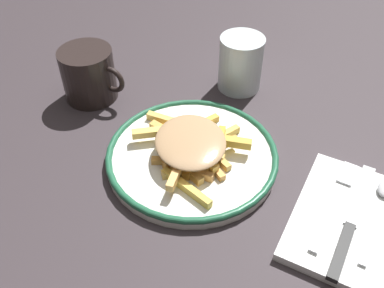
{
  "coord_description": "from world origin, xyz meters",
  "views": [
    {
      "loc": [
        0.21,
        -0.41,
        0.47
      ],
      "look_at": [
        0.0,
        0.0,
        0.03
      ],
      "focal_mm": 39.62,
      "sensor_mm": 36.0,
      "label": 1
    }
  ],
  "objects_px": {
    "knife": "(349,227)",
    "water_glass": "(241,63)",
    "spoon": "(381,206)",
    "napkin": "(351,221)",
    "fork": "(334,204)",
    "fries_heap": "(193,147)",
    "plate": "(192,155)",
    "coffee_mug": "(89,75)"
  },
  "relations": [
    {
      "from": "fries_heap",
      "to": "knife",
      "type": "bearing_deg",
      "value": -6.15
    },
    {
      "from": "knife",
      "to": "coffee_mug",
      "type": "relative_size",
      "value": 1.7
    },
    {
      "from": "water_glass",
      "to": "coffee_mug",
      "type": "bearing_deg",
      "value": -146.49
    },
    {
      "from": "plate",
      "to": "water_glass",
      "type": "distance_m",
      "value": 0.22
    },
    {
      "from": "fork",
      "to": "water_glass",
      "type": "relative_size",
      "value": 1.75
    },
    {
      "from": "plate",
      "to": "coffee_mug",
      "type": "bearing_deg",
      "value": 164.51
    },
    {
      "from": "coffee_mug",
      "to": "spoon",
      "type": "bearing_deg",
      "value": -4.75
    },
    {
      "from": "plate",
      "to": "fries_heap",
      "type": "height_order",
      "value": "fries_heap"
    },
    {
      "from": "napkin",
      "to": "spoon",
      "type": "height_order",
      "value": "spoon"
    },
    {
      "from": "napkin",
      "to": "spoon",
      "type": "xyz_separation_m",
      "value": [
        0.03,
        0.03,
        0.01
      ]
    },
    {
      "from": "spoon",
      "to": "water_glass",
      "type": "bearing_deg",
      "value": 145.94
    },
    {
      "from": "fork",
      "to": "coffee_mug",
      "type": "relative_size",
      "value": 1.43
    },
    {
      "from": "napkin",
      "to": "spoon",
      "type": "relative_size",
      "value": 1.32
    },
    {
      "from": "napkin",
      "to": "coffee_mug",
      "type": "bearing_deg",
      "value": 170.9
    },
    {
      "from": "napkin",
      "to": "spoon",
      "type": "bearing_deg",
      "value": 49.64
    },
    {
      "from": "napkin",
      "to": "fork",
      "type": "height_order",
      "value": "fork"
    },
    {
      "from": "napkin",
      "to": "knife",
      "type": "xyz_separation_m",
      "value": [
        -0.0,
        -0.02,
        0.01
      ]
    },
    {
      "from": "napkin",
      "to": "coffee_mug",
      "type": "xyz_separation_m",
      "value": [
        -0.48,
        0.08,
        0.04
      ]
    },
    {
      "from": "spoon",
      "to": "water_glass",
      "type": "height_order",
      "value": "water_glass"
    },
    {
      "from": "napkin",
      "to": "coffee_mug",
      "type": "height_order",
      "value": "coffee_mug"
    },
    {
      "from": "fries_heap",
      "to": "fork",
      "type": "bearing_deg",
      "value": 1.33
    },
    {
      "from": "knife",
      "to": "water_glass",
      "type": "height_order",
      "value": "water_glass"
    },
    {
      "from": "knife",
      "to": "water_glass",
      "type": "distance_m",
      "value": 0.36
    },
    {
      "from": "fries_heap",
      "to": "water_glass",
      "type": "height_order",
      "value": "water_glass"
    },
    {
      "from": "fries_heap",
      "to": "coffee_mug",
      "type": "xyz_separation_m",
      "value": [
        -0.24,
        0.07,
        0.01
      ]
    },
    {
      "from": "fries_heap",
      "to": "water_glass",
      "type": "xyz_separation_m",
      "value": [
        -0.01,
        0.22,
        0.02
      ]
    },
    {
      "from": "plate",
      "to": "napkin",
      "type": "height_order",
      "value": "plate"
    },
    {
      "from": "fork",
      "to": "spoon",
      "type": "height_order",
      "value": "spoon"
    },
    {
      "from": "coffee_mug",
      "to": "plate",
      "type": "bearing_deg",
      "value": -15.49
    },
    {
      "from": "fries_heap",
      "to": "knife",
      "type": "relative_size",
      "value": 0.89
    },
    {
      "from": "plate",
      "to": "napkin",
      "type": "distance_m",
      "value": 0.25
    },
    {
      "from": "fork",
      "to": "water_glass",
      "type": "xyz_separation_m",
      "value": [
        -0.23,
        0.22,
        0.04
      ]
    },
    {
      "from": "fork",
      "to": "plate",
      "type": "bearing_deg",
      "value": -179.79
    },
    {
      "from": "plate",
      "to": "knife",
      "type": "distance_m",
      "value": 0.25
    },
    {
      "from": "coffee_mug",
      "to": "fork",
      "type": "bearing_deg",
      "value": -8.14
    },
    {
      "from": "fries_heap",
      "to": "knife",
      "type": "xyz_separation_m",
      "value": [
        0.24,
        -0.03,
        -0.02
      ]
    },
    {
      "from": "plate",
      "to": "spoon",
      "type": "relative_size",
      "value": 1.74
    },
    {
      "from": "fork",
      "to": "water_glass",
      "type": "bearing_deg",
      "value": 136.7
    },
    {
      "from": "knife",
      "to": "water_glass",
      "type": "bearing_deg",
      "value": 135.99
    },
    {
      "from": "plate",
      "to": "fork",
      "type": "xyz_separation_m",
      "value": [
        0.22,
        0.0,
        0.0
      ]
    },
    {
      "from": "fries_heap",
      "to": "napkin",
      "type": "height_order",
      "value": "fries_heap"
    },
    {
      "from": "plate",
      "to": "fries_heap",
      "type": "relative_size",
      "value": 1.41
    }
  ]
}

